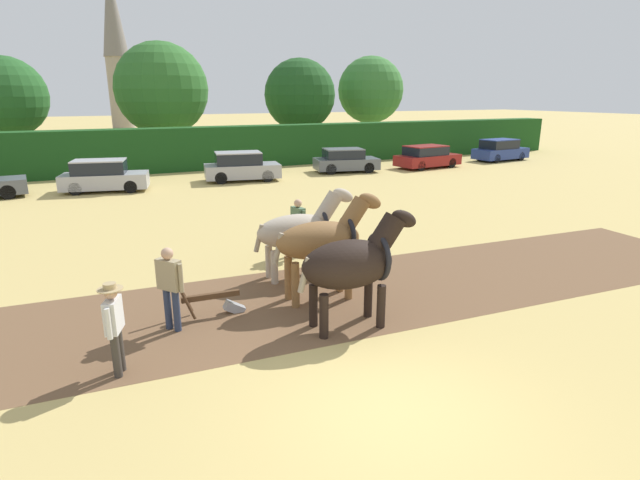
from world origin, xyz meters
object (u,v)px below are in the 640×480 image
object	(u,v)px
tree_center_left	(162,89)
tree_center	(300,95)
draft_horse_lead_right	(323,240)
plow	(217,301)
parked_car_center_right	(241,167)
parked_car_far_right	(427,157)
draft_horse_lead_left	(353,263)
farmer_onlooker_left	(114,322)
tree_left	(6,97)
parked_car_end_right	(500,150)
tree_center_right	(371,90)
parked_car_center	(103,176)
draft_horse_trail_left	(300,230)
parked_car_right	(345,161)
farmer_at_plow	(170,283)
church_spire	(115,44)
farmer_beside_team	(298,223)

from	to	relation	value
tree_center_left	tree_center	size ratio (longest dim) A/B	1.11
draft_horse_lead_right	plow	xyz separation A→B (m)	(-2.48, 0.13, -1.11)
parked_car_center_right	parked_car_far_right	size ratio (longest dim) A/B	0.95
tree_center	draft_horse_lead_left	size ratio (longest dim) A/B	2.79
farmer_onlooker_left	draft_horse_lead_right	bearing A→B (deg)	37.23
tree_left	tree_center	size ratio (longest dim) A/B	0.94
tree_left	parked_car_end_right	xyz separation A→B (m)	(31.24, -10.93, -3.72)
tree_center_right	parked_car_center	size ratio (longest dim) A/B	1.83
tree_left	draft_horse_lead_right	distance (m)	30.01
draft_horse_lead_right	parked_car_far_right	xyz separation A→B (m)	(15.36, 16.79, -0.73)
tree_center_right	farmer_onlooker_left	world-z (taller)	tree_center_right
draft_horse_trail_left	parked_car_right	bearing A→B (deg)	61.67
parked_car_far_right	parked_car_end_right	xyz separation A→B (m)	(6.98, 0.78, 0.04)
tree_center	farmer_at_plow	bearing A→B (deg)	-117.27
church_spire	farmer_at_plow	world-z (taller)	church_spire
parked_car_right	church_spire	bearing A→B (deg)	112.76
tree_left	farmer_at_plow	world-z (taller)	tree_left
parked_car_far_right	parked_car_center_right	bearing A→B (deg)	172.57
tree_center_right	farmer_onlooker_left	distance (m)	38.45
farmer_beside_team	tree_center	bearing A→B (deg)	55.81
draft_horse_lead_left	tree_center_left	bearing A→B (deg)	91.39
draft_horse_lead_left	parked_car_end_right	bearing A→B (deg)	43.40
parked_car_center_right	parked_car_center	bearing A→B (deg)	-169.11
parked_car_far_right	farmer_onlooker_left	bearing A→B (deg)	-144.39
draft_horse_lead_right	parked_car_center	world-z (taller)	draft_horse_lead_right
tree_center	farmer_beside_team	size ratio (longest dim) A/B	4.36
parked_car_center	tree_center_right	bearing A→B (deg)	40.57
tree_center	draft_horse_lead_left	world-z (taller)	tree_center
draft_horse_lead_left	farmer_at_plow	size ratio (longest dim) A/B	1.52
tree_center_left	plow	bearing A→B (deg)	-96.43
tree_center_right	farmer_beside_team	bearing A→B (deg)	-124.09
draft_horse_lead_right	farmer_onlooker_left	xyz separation A→B (m)	(-4.55, -1.52, -0.46)
farmer_beside_team	parked_car_far_right	xyz separation A→B (m)	(14.66, 13.58, -0.30)
parked_car_center	draft_horse_trail_left	bearing A→B (deg)	-63.44
farmer_at_plow	parked_car_center	xyz separation A→B (m)	(-0.59, 16.87, -0.28)
farmer_beside_team	parked_car_center	world-z (taller)	farmer_beside_team
tree_left	farmer_at_plow	xyz separation A→B (m)	(5.44, -28.71, -3.43)
parked_car_end_right	tree_center_right	bearing A→B (deg)	103.58
farmer_at_plow	parked_car_right	xyz separation A→B (m)	(13.14, 17.59, -0.33)
draft_horse_trail_left	parked_car_far_right	xyz separation A→B (m)	(15.28, 15.23, -0.57)
farmer_beside_team	farmer_onlooker_left	size ratio (longest dim) A/B	1.03
draft_horse_trail_left	parked_car_end_right	distance (m)	27.43
parked_car_far_right	parked_car_end_right	world-z (taller)	parked_car_end_right
tree_center	parked_car_far_right	world-z (taller)	tree_center
farmer_onlooker_left	tree_center_left	bearing A→B (deg)	98.80
tree_left	parked_car_center_right	xyz separation A→B (m)	(11.86, -11.62, -3.69)
tree_left	draft_horse_lead_right	world-z (taller)	tree_left
church_spire	plow	distance (m)	64.80
plow	parked_car_far_right	size ratio (longest dim) A/B	0.33
tree_center_right	farmer_at_plow	size ratio (longest dim) A/B	4.48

